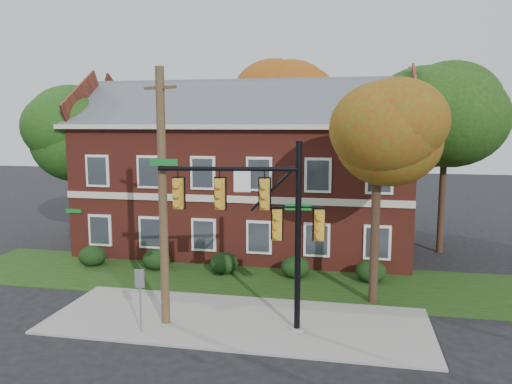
% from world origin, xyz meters
% --- Properties ---
extents(ground, '(120.00, 120.00, 0.00)m').
position_xyz_m(ground, '(0.00, 0.00, 0.00)').
color(ground, black).
rests_on(ground, ground).
extents(sidewalk, '(14.00, 5.00, 0.08)m').
position_xyz_m(sidewalk, '(0.00, 1.00, 0.04)').
color(sidewalk, gray).
rests_on(sidewalk, ground).
extents(grass_strip, '(30.00, 6.00, 0.04)m').
position_xyz_m(grass_strip, '(0.00, 6.00, 0.02)').
color(grass_strip, '#193811').
rests_on(grass_strip, ground).
extents(apartment_building, '(18.80, 8.80, 9.74)m').
position_xyz_m(apartment_building, '(-2.00, 11.95, 4.99)').
color(apartment_building, maroon).
rests_on(apartment_building, ground).
extents(hedge_far_left, '(1.40, 1.26, 1.05)m').
position_xyz_m(hedge_far_left, '(-9.00, 6.70, 0.53)').
color(hedge_far_left, black).
rests_on(hedge_far_left, ground).
extents(hedge_left, '(1.40, 1.26, 1.05)m').
position_xyz_m(hedge_left, '(-5.50, 6.70, 0.53)').
color(hedge_left, black).
rests_on(hedge_left, ground).
extents(hedge_center, '(1.40, 1.26, 1.05)m').
position_xyz_m(hedge_center, '(-2.00, 6.70, 0.53)').
color(hedge_center, black).
rests_on(hedge_center, ground).
extents(hedge_right, '(1.40, 1.26, 1.05)m').
position_xyz_m(hedge_right, '(1.50, 6.70, 0.53)').
color(hedge_right, black).
rests_on(hedge_right, ground).
extents(hedge_far_right, '(1.40, 1.26, 1.05)m').
position_xyz_m(hedge_far_right, '(5.00, 6.70, 0.53)').
color(hedge_far_right, black).
rests_on(hedge_far_right, ground).
extents(tree_near_right, '(4.50, 4.25, 8.58)m').
position_xyz_m(tree_near_right, '(5.22, 3.87, 6.67)').
color(tree_near_right, black).
rests_on(tree_near_right, ground).
extents(tree_left_rear, '(5.40, 5.10, 8.88)m').
position_xyz_m(tree_left_rear, '(-11.73, 10.84, 6.68)').
color(tree_left_rear, black).
rests_on(tree_left_rear, ground).
extents(tree_right_rear, '(6.30, 5.95, 10.62)m').
position_xyz_m(tree_right_rear, '(9.31, 12.81, 8.12)').
color(tree_right_rear, black).
rests_on(tree_right_rear, ground).
extents(tree_far_rear, '(6.84, 6.46, 11.52)m').
position_xyz_m(tree_far_rear, '(-0.66, 19.79, 8.84)').
color(tree_far_rear, black).
rests_on(tree_far_rear, ground).
extents(traffic_signal, '(5.98, 1.01, 6.72)m').
position_xyz_m(traffic_signal, '(1.08, 0.38, 4.17)').
color(traffic_signal, gray).
rests_on(traffic_signal, ground).
extents(utility_pole, '(1.38, 0.61, 9.23)m').
position_xyz_m(utility_pole, '(-2.50, 0.27, 4.68)').
color(utility_pole, '#4B3923').
rests_on(utility_pole, ground).
extents(sign_post, '(0.34, 0.10, 2.31)m').
position_xyz_m(sign_post, '(-3.05, -0.65, 1.57)').
color(sign_post, slate).
rests_on(sign_post, ground).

